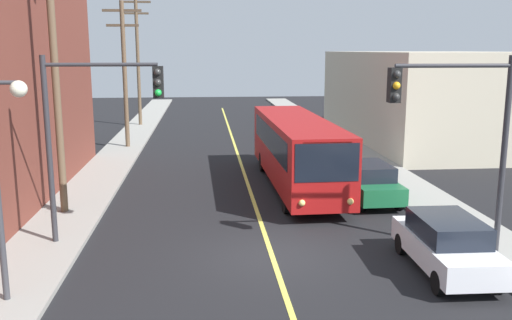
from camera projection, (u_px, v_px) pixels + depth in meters
The scene contains 15 objects.
ground_plane at pixel (272, 255), 17.37m from camera, with size 120.00×120.00×0.00m, color black.
sidewalk_left at pixel (95, 183), 26.45m from camera, with size 2.50×90.00×0.15m, color gray.
sidewalk_right at pixel (391, 177), 27.79m from camera, with size 2.50×90.00×0.15m, color gray.
lane_stripe_center at pixel (240, 161), 32.01m from camera, with size 0.16×60.00×0.01m, color #D8CC4C.
building_right_warehouse at pixel (438, 96), 39.31m from camera, with size 12.00×19.86×6.17m.
city_bus at pixel (296, 148), 25.74m from camera, with size 2.77×12.20×3.20m.
parked_car_white at pixel (446, 244), 15.94m from camera, with size 1.90×4.44×1.62m.
parked_car_green at pixel (368, 182), 23.46m from camera, with size 1.91×4.44×1.62m.
parked_car_silver at pixel (334, 156), 29.14m from camera, with size 1.87×4.42×1.62m.
utility_pole_near at pixel (53, 40), 20.34m from camera, with size 2.40×0.28×11.91m.
utility_pole_mid at pixel (124, 67), 35.14m from camera, with size 2.40×0.28×9.15m.
utility_pole_far at pixel (138, 54), 45.59m from camera, with size 2.40×0.28×10.56m.
traffic_signal_left_corner at pixel (96, 114), 17.53m from camera, with size 3.75×0.48×6.00m.
traffic_signal_right_corner at pixel (457, 119), 16.37m from camera, with size 3.75×0.48×6.00m.
street_lamp_left at pixel (4, 159), 13.30m from camera, with size 0.98×0.40×5.50m.
Camera 1 is at (-2.04, -16.34, 6.29)m, focal length 39.03 mm.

